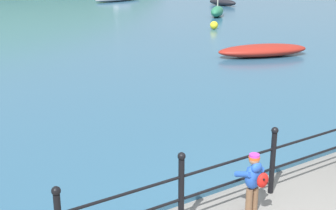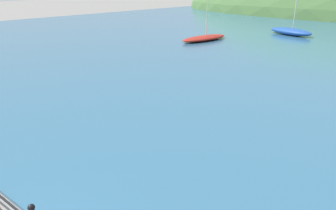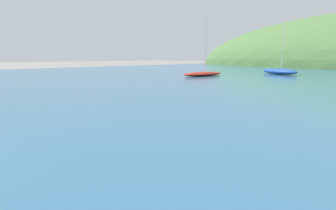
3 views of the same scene
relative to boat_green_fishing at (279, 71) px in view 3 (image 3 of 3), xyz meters
The scene contains 2 objects.
boat_green_fishing is the anchor object (origin of this frame).
boat_far_right 9.14m from the boat_green_fishing, 119.50° to the right, with size 2.25×5.24×6.00m.
Camera 3 is at (6.39, 1.79, 2.07)m, focal length 28.00 mm.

